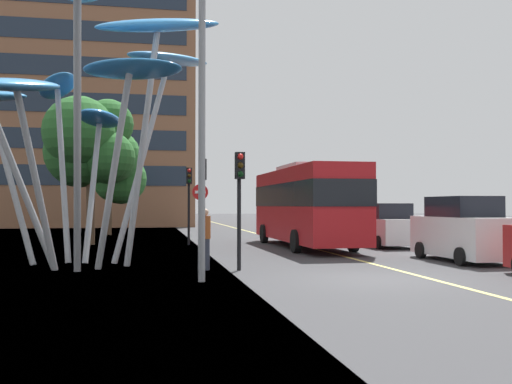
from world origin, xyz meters
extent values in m
cube|color=#38383A|center=(0.00, 0.00, -0.05)|extent=(120.00, 240.00, 0.10)
cube|color=#E0D666|center=(1.30, 0.00, 0.00)|extent=(0.16, 144.00, 0.01)
cube|color=red|center=(1.11, 11.68, 1.97)|extent=(2.55, 11.08, 3.25)
cube|color=black|center=(1.11, 11.68, 2.43)|extent=(2.58, 11.19, 1.04)
cube|color=yellow|center=(1.07, 17.14, 3.30)|extent=(1.36, 0.11, 0.36)
cube|color=#B2B2B7|center=(1.11, 11.68, 3.72)|extent=(1.88, 3.88, 0.24)
cylinder|color=black|center=(2.32, 15.11, 0.48)|extent=(0.29, 0.96, 0.96)
cylinder|color=black|center=(-0.15, 15.09, 0.48)|extent=(0.29, 0.96, 0.96)
cylinder|color=black|center=(2.37, 8.64, 0.48)|extent=(0.29, 0.96, 0.96)
cylinder|color=black|center=(-0.10, 8.63, 0.48)|extent=(0.29, 0.96, 0.96)
cylinder|color=#9EA0A5|center=(-6.25, 4.57, 3.92)|extent=(1.17, 0.26, 7.87)
ellipsoid|color=#388EDB|center=(-5.77, 4.60, 7.85)|extent=(4.16, 1.47, 1.08)
cylinder|color=#9EA0A5|center=(-6.25, 6.26, 3.68)|extent=(2.13, 1.96, 7.43)
ellipsoid|color=#4CA3E5|center=(-5.32, 7.11, 7.37)|extent=(3.84, 3.68, 0.72)
cylinder|color=#9EA0A5|center=(-8.01, 6.91, 2.62)|extent=(0.45, 2.88, 5.34)
ellipsoid|color=#2D7FD1|center=(-7.90, 8.26, 5.25)|extent=(1.84, 3.43, 0.62)
cylinder|color=#9EA0A5|center=(-9.05, 6.87, 3.18)|extent=(0.95, 2.29, 6.43)
ellipsoid|color=#4299E0|center=(-9.40, 7.89, 6.36)|extent=(2.17, 3.40, 0.73)
cylinder|color=#9EA0A5|center=(-10.60, 5.97, 2.85)|extent=(1.98, 1.35, 5.76)
cylinder|color=#9EA0A5|center=(-10.43, 3.85, 4.13)|extent=(3.27, 1.10, 8.34)
cylinder|color=#9EA0A5|center=(-9.28, 3.19, 2.67)|extent=(1.20, 1.40, 5.40)
ellipsoid|color=#4299E0|center=(-9.74, 2.63, 5.34)|extent=(2.97, 3.21, 1.01)
cylinder|color=#9EA0A5|center=(-7.97, 1.86, 3.81)|extent=(0.49, 3.00, 7.69)
cylinder|color=#9EA0A5|center=(-7.09, 3.30, 2.98)|extent=(1.24, 1.26, 6.00)
ellipsoid|color=#388EDB|center=(-6.61, 2.81, 5.95)|extent=(3.78, 3.82, 0.87)
cylinder|color=black|center=(-3.37, 2.70, 1.77)|extent=(0.12, 0.12, 3.54)
cube|color=black|center=(-3.37, 2.56, 3.14)|extent=(0.28, 0.24, 0.80)
sphere|color=red|center=(-3.37, 2.43, 3.40)|extent=(0.18, 0.18, 0.18)
sphere|color=#3A2707|center=(-3.37, 2.43, 3.14)|extent=(0.18, 0.18, 0.18)
sphere|color=black|center=(-3.37, 2.43, 2.88)|extent=(0.18, 0.18, 0.18)
cylinder|color=black|center=(-4.03, 7.70, 1.86)|extent=(0.12, 0.12, 3.72)
cube|color=black|center=(-4.03, 7.56, 3.32)|extent=(0.28, 0.24, 0.80)
sphere|color=#390706|center=(-4.03, 7.43, 3.58)|extent=(0.18, 0.18, 0.18)
sphere|color=orange|center=(-4.03, 7.43, 3.32)|extent=(0.18, 0.18, 0.18)
sphere|color=black|center=(-4.03, 7.43, 3.06)|extent=(0.18, 0.18, 0.18)
cylinder|color=black|center=(-4.09, 14.39, 1.90)|extent=(0.12, 0.12, 3.80)
cube|color=black|center=(-4.09, 14.25, 3.40)|extent=(0.28, 0.24, 0.80)
sphere|color=red|center=(-4.09, 14.12, 3.66)|extent=(0.18, 0.18, 0.18)
sphere|color=#3A2707|center=(-4.09, 14.12, 3.40)|extent=(0.18, 0.18, 0.18)
sphere|color=black|center=(-4.09, 14.12, 3.14)|extent=(0.18, 0.18, 0.18)
cube|color=silver|center=(4.73, 4.08, 0.86)|extent=(1.78, 4.57, 1.37)
cube|color=black|center=(4.73, 4.08, 1.90)|extent=(1.64, 2.51, 0.71)
cylinder|color=black|center=(5.62, 5.49, 0.30)|extent=(0.20, 0.60, 0.60)
cylinder|color=black|center=(3.84, 5.49, 0.30)|extent=(0.20, 0.60, 0.60)
cylinder|color=black|center=(5.62, 2.66, 0.30)|extent=(0.20, 0.60, 0.60)
cylinder|color=black|center=(3.84, 2.66, 0.30)|extent=(0.20, 0.60, 0.60)
cube|color=silver|center=(4.94, 11.23, 0.75)|extent=(1.81, 4.09, 1.15)
cube|color=black|center=(4.94, 11.23, 1.68)|extent=(1.66, 2.25, 0.71)
cylinder|color=black|center=(5.85, 12.50, 0.30)|extent=(0.20, 0.60, 0.60)
cylinder|color=black|center=(4.04, 12.50, 0.30)|extent=(0.20, 0.60, 0.60)
cylinder|color=black|center=(5.85, 9.97, 0.30)|extent=(0.20, 0.60, 0.60)
cylinder|color=black|center=(4.04, 9.97, 0.30)|extent=(0.20, 0.60, 0.60)
cube|color=navy|center=(5.32, 16.80, 0.76)|extent=(1.79, 3.88, 1.16)
cube|color=black|center=(5.32, 16.80, 1.67)|extent=(1.65, 2.14, 0.65)
cylinder|color=black|center=(6.21, 18.01, 0.30)|extent=(0.20, 0.60, 0.60)
cylinder|color=black|center=(4.42, 18.01, 0.30)|extent=(0.20, 0.60, 0.60)
cylinder|color=black|center=(6.21, 15.60, 0.30)|extent=(0.20, 0.60, 0.60)
cylinder|color=black|center=(4.42, 15.60, 0.30)|extent=(0.20, 0.60, 0.60)
cylinder|color=gray|center=(-4.71, 0.29, 4.03)|extent=(0.18, 0.18, 8.06)
cylinder|color=brown|center=(-8.88, 15.40, 1.60)|extent=(0.43, 0.43, 3.19)
sphere|color=#286028|center=(-8.10, 16.09, 6.11)|extent=(2.57, 2.57, 2.57)
sphere|color=#286028|center=(-8.00, 14.93, 4.30)|extent=(2.61, 2.61, 2.61)
sphere|color=#286028|center=(-9.39, 14.79, 5.52)|extent=(3.51, 3.51, 3.51)
sphere|color=#286028|center=(-9.44, 15.66, 4.62)|extent=(3.55, 3.55, 3.55)
cylinder|color=brown|center=(-8.64, 25.25, 1.39)|extent=(0.39, 0.39, 2.79)
sphere|color=#2D6B2D|center=(-8.41, 26.31, 3.54)|extent=(2.64, 2.64, 2.64)
sphere|color=#2D6B2D|center=(-7.89, 26.21, 3.75)|extent=(3.44, 3.44, 3.44)
sphere|color=#2D6B2D|center=(-9.46, 25.54, 4.70)|extent=(2.46, 2.46, 2.46)
sphere|color=#2D6B2D|center=(-8.23, 24.07, 5.15)|extent=(3.35, 3.35, 3.35)
cylinder|color=#2D3342|center=(-4.38, 2.96, 0.47)|extent=(0.29, 0.29, 0.94)
cylinder|color=#99471E|center=(-4.38, 2.96, 1.29)|extent=(0.34, 0.34, 0.69)
sphere|color=tan|center=(-4.38, 2.96, 1.74)|extent=(0.22, 0.22, 0.22)
cylinder|color=gray|center=(-4.13, 7.42, 1.37)|extent=(0.08, 0.08, 2.75)
cylinder|color=red|center=(-4.13, 7.39, 2.45)|extent=(0.60, 0.03, 0.60)
cube|color=white|center=(-4.13, 7.36, 2.45)|extent=(0.40, 0.04, 0.11)
cube|color=brown|center=(-15.45, 43.43, 12.56)|extent=(27.02, 11.69, 25.12)
cube|color=#1E2838|center=(-15.45, 37.56, 4.55)|extent=(25.40, 0.08, 1.76)
cube|color=#1E2838|center=(-15.45, 37.56, 7.69)|extent=(25.40, 0.08, 1.76)
cube|color=#1E2838|center=(-15.45, 37.56, 10.83)|extent=(25.40, 0.08, 1.76)
cube|color=#1E2838|center=(-15.45, 37.56, 13.97)|extent=(25.40, 0.08, 1.76)
cube|color=#1E2838|center=(-15.45, 37.56, 17.11)|extent=(25.40, 0.08, 1.76)
camera|label=1|loc=(-6.06, -14.69, 1.95)|focal=41.11mm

